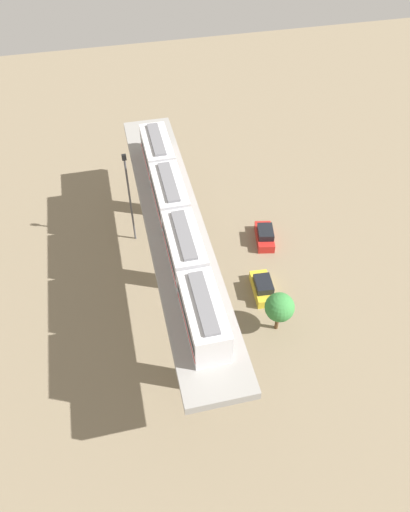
% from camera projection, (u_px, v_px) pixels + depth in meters
% --- Properties ---
extents(ground_plane, '(120.00, 120.00, 0.00)m').
position_uv_depth(ground_plane, '(178.00, 284.00, 50.13)').
color(ground_plane, '#84755B').
extents(viaduct, '(5.20, 35.80, 8.60)m').
position_uv_depth(viaduct, '(175.00, 238.00, 45.33)').
color(viaduct, '#999691').
rests_on(viaduct, ground).
extents(train, '(2.64, 27.45, 3.24)m').
position_uv_depth(train, '(177.00, 221.00, 41.77)').
color(train, silver).
rests_on(train, viaduct).
extents(parked_car_red, '(2.57, 4.47, 1.76)m').
position_uv_depth(parked_car_red, '(265.00, 236.00, 54.04)').
color(parked_car_red, red).
rests_on(parked_car_red, ground).
extents(parked_car_yellow, '(2.12, 4.33, 1.76)m').
position_uv_depth(parked_car_yellow, '(263.00, 287.00, 48.84)').
color(parked_car_yellow, yellow).
rests_on(parked_car_yellow, ground).
extents(tree_near_viaduct, '(2.74, 2.74, 4.53)m').
position_uv_depth(tree_near_viaduct, '(280.00, 307.00, 44.09)').
color(tree_near_viaduct, brown).
rests_on(tree_near_viaduct, ground).
extents(signal_post, '(0.44, 0.28, 11.20)m').
position_uv_depth(signal_post, '(130.00, 196.00, 50.38)').
color(signal_post, '#4C4C51').
rests_on(signal_post, ground).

